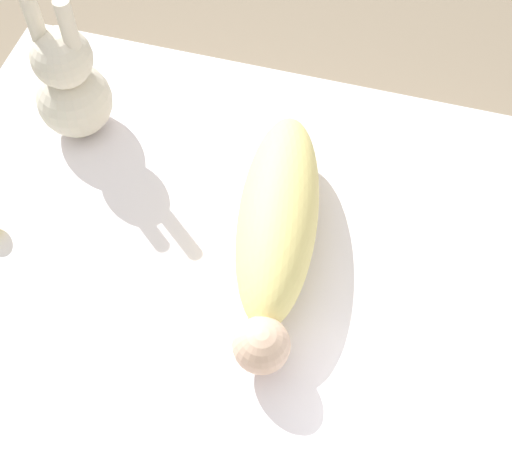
# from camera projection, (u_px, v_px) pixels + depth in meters

# --- Properties ---
(ground_plane) EXTENTS (12.00, 12.00, 0.00)m
(ground_plane) POSITION_uv_depth(u_px,v_px,m) (237.00, 310.00, 1.55)
(ground_plane) COLOR #7A6B56
(bed_mattress) EXTENTS (1.35, 1.05, 0.20)m
(bed_mattress) POSITION_uv_depth(u_px,v_px,m) (236.00, 288.00, 1.47)
(bed_mattress) COLOR white
(bed_mattress) RESTS_ON ground_plane
(swaddled_baby) EXTENTS (0.22, 0.56, 0.16)m
(swaddled_baby) POSITION_uv_depth(u_px,v_px,m) (277.00, 226.00, 1.33)
(swaddled_baby) COLOR #EFDB7F
(swaddled_baby) RESTS_ON bed_mattress
(pillow) EXTENTS (0.37, 0.38, 0.12)m
(pillow) POSITION_uv_depth(u_px,v_px,m) (486.00, 444.00, 1.14)
(pillow) COLOR white
(pillow) RESTS_ON bed_mattress
(bunny_plush) EXTENTS (0.16, 0.16, 0.34)m
(bunny_plush) POSITION_uv_depth(u_px,v_px,m) (70.00, 85.00, 1.46)
(bunny_plush) COLOR beige
(bunny_plush) RESTS_ON bed_mattress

